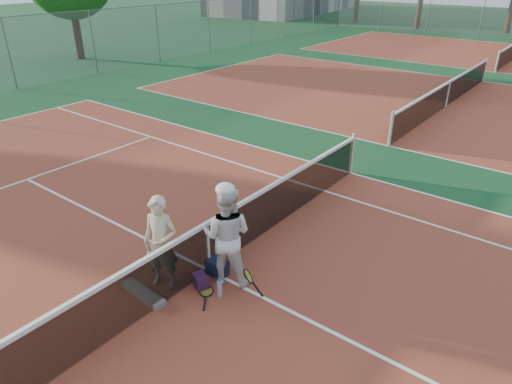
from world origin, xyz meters
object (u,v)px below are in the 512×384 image
at_px(racket_spare, 206,291).
at_px(racket_red, 157,259).
at_px(player_a, 161,243).
at_px(racket_black_held, 248,284).
at_px(sports_bag_purple, 200,281).
at_px(water_bottle, 220,289).
at_px(net_main, 208,247).
at_px(sports_bag_navy, 217,267).
at_px(player_b, 227,235).

bearing_deg(racket_spare, racket_red, 58.60).
height_order(player_a, racket_black_held, player_a).
xyz_separation_m(sports_bag_purple, water_bottle, (0.43, 0.02, 0.03)).
relative_size(racket_red, racket_spare, 0.99).
distance_m(net_main, sports_bag_purple, 0.61).
xyz_separation_m(net_main, racket_red, (-0.69, -0.59, -0.21)).
height_order(net_main, player_a, player_a).
bearing_deg(racket_red, sports_bag_navy, 17.63).
height_order(racket_black_held, sports_bag_navy, racket_black_held).
bearing_deg(racket_black_held, racket_red, -21.31).
relative_size(racket_black_held, sports_bag_navy, 1.44).
distance_m(player_a, racket_black_held, 1.60).
distance_m(player_a, player_b, 1.10).
xyz_separation_m(player_b, racket_red, (-1.12, -0.62, -0.61)).
distance_m(player_b, sports_bag_purple, 0.93).
xyz_separation_m(racket_black_held, sports_bag_purple, (-0.81, -0.30, -0.15)).
bearing_deg(water_bottle, net_main, 146.90).
height_order(net_main, racket_black_held, net_main).
bearing_deg(player_b, sports_bag_navy, -23.77).
xyz_separation_m(racket_red, sports_bag_navy, (0.88, 0.62, -0.15)).
distance_m(player_b, racket_black_held, 0.87).
relative_size(racket_spare, sports_bag_purple, 2.03).
bearing_deg(racket_black_held, water_bottle, -0.41).
height_order(racket_black_held, racket_spare, racket_black_held).
distance_m(net_main, water_bottle, 0.83).
xyz_separation_m(net_main, water_bottle, (0.62, -0.41, -0.36)).
bearing_deg(sports_bag_purple, racket_black_held, 20.21).
height_order(player_b, sports_bag_purple, player_b).
bearing_deg(player_a, racket_spare, -0.60).
relative_size(player_b, racket_red, 3.06).
xyz_separation_m(player_a, racket_black_held, (1.36, 0.62, -0.57)).
height_order(racket_red, sports_bag_purple, racket_red).
bearing_deg(water_bottle, sports_bag_purple, -177.90).
relative_size(player_a, sports_bag_purple, 5.67).
bearing_deg(sports_bag_navy, racket_red, -145.05).
distance_m(player_b, racket_spare, 1.02).
relative_size(net_main, player_a, 6.54).
relative_size(sports_bag_navy, sports_bag_purple, 1.25).
xyz_separation_m(racket_spare, sports_bag_purple, (-0.18, 0.05, 0.11)).
relative_size(player_a, racket_spare, 2.80).
distance_m(racket_black_held, sports_bag_purple, 0.88).
bearing_deg(sports_bag_purple, player_a, -149.92).
bearing_deg(racket_red, player_a, -39.94).
bearing_deg(sports_bag_navy, net_main, -173.52).
height_order(sports_bag_navy, sports_bag_purple, sports_bag_navy).
bearing_deg(player_a, net_main, 44.06).
relative_size(net_main, player_b, 6.08).
distance_m(racket_red, racket_black_held, 1.77).
xyz_separation_m(player_b, sports_bag_purple, (-0.24, -0.45, -0.78)).
relative_size(player_b, sports_bag_purple, 6.10).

